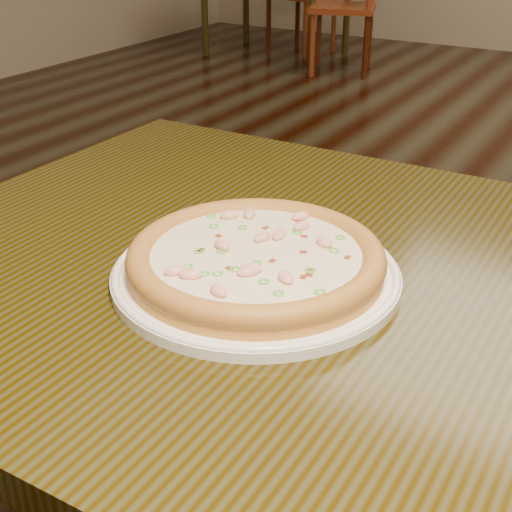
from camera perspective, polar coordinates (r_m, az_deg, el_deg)
The scene contains 5 objects.
ground at distance 1.92m, azimuth 11.10°, elevation -9.65°, with size 9.00×9.00×0.00m, color black.
hero_table at distance 0.85m, azimuth 8.85°, elevation -8.35°, with size 1.20×0.80×0.75m.
plate at distance 0.79m, azimuth -0.00°, elevation -1.37°, with size 0.32×0.32×0.02m.
pizza at distance 0.79m, azimuth -0.00°, elevation -0.18°, with size 0.29×0.29×0.03m.
chair_b at distance 5.13m, azimuth 7.64°, elevation 19.16°, with size 0.53×0.53×0.95m.
Camera 1 is at (0.45, -1.48, 1.14)m, focal length 50.00 mm.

